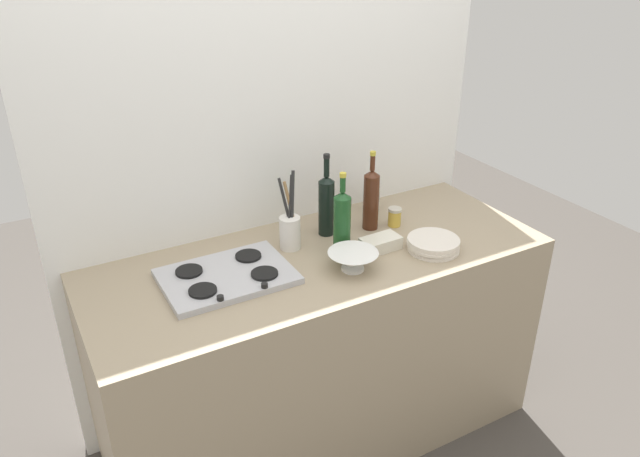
{
  "coord_description": "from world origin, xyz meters",
  "views": [
    {
      "loc": [
        -1.0,
        -1.8,
        2.07
      ],
      "look_at": [
        0.0,
        0.0,
        1.02
      ],
      "focal_mm": 34.31,
      "sensor_mm": 36.0,
      "label": 1
    }
  ],
  "objects_px": {
    "butter_dish": "(381,243)",
    "utensil_crock": "(290,229)",
    "wine_bottle_mid_left": "(371,198)",
    "condiment_jar_front": "(373,199)",
    "stovetop_hob": "(227,276)",
    "plate_stack": "(433,244)",
    "wine_bottle_mid_right": "(342,221)",
    "mixing_bowl": "(353,260)",
    "wine_bottle_leftmost": "(326,204)",
    "condiment_jar_rear": "(395,217)"
  },
  "relations": [
    {
      "from": "wine_bottle_mid_left",
      "to": "condiment_jar_front",
      "type": "relative_size",
      "value": 3.05
    },
    {
      "from": "wine_bottle_mid_right",
      "to": "condiment_jar_rear",
      "type": "height_order",
      "value": "wine_bottle_mid_right"
    },
    {
      "from": "mixing_bowl",
      "to": "butter_dish",
      "type": "distance_m",
      "value": 0.2
    },
    {
      "from": "plate_stack",
      "to": "wine_bottle_mid_left",
      "type": "height_order",
      "value": "wine_bottle_mid_left"
    },
    {
      "from": "stovetop_hob",
      "to": "condiment_jar_front",
      "type": "height_order",
      "value": "condiment_jar_front"
    },
    {
      "from": "plate_stack",
      "to": "butter_dish",
      "type": "relative_size",
      "value": 1.35
    },
    {
      "from": "wine_bottle_mid_left",
      "to": "utensil_crock",
      "type": "relative_size",
      "value": 1.07
    },
    {
      "from": "wine_bottle_mid_right",
      "to": "condiment_jar_front",
      "type": "relative_size",
      "value": 2.96
    },
    {
      "from": "plate_stack",
      "to": "condiment_jar_front",
      "type": "distance_m",
      "value": 0.42
    },
    {
      "from": "wine_bottle_mid_right",
      "to": "mixing_bowl",
      "type": "xyz_separation_m",
      "value": [
        -0.04,
        -0.14,
        -0.09
      ]
    },
    {
      "from": "condiment_jar_front",
      "to": "wine_bottle_mid_left",
      "type": "bearing_deg",
      "value": -126.78
    },
    {
      "from": "condiment_jar_front",
      "to": "mixing_bowl",
      "type": "bearing_deg",
      "value": -131.43
    },
    {
      "from": "wine_bottle_leftmost",
      "to": "condiment_jar_rear",
      "type": "bearing_deg",
      "value": -14.69
    },
    {
      "from": "wine_bottle_leftmost",
      "to": "mixing_bowl",
      "type": "relative_size",
      "value": 1.84
    },
    {
      "from": "utensil_crock",
      "to": "condiment_jar_rear",
      "type": "height_order",
      "value": "utensil_crock"
    },
    {
      "from": "wine_bottle_mid_left",
      "to": "utensil_crock",
      "type": "distance_m",
      "value": 0.38
    },
    {
      "from": "stovetop_hob",
      "to": "condiment_jar_rear",
      "type": "relative_size",
      "value": 5.75
    },
    {
      "from": "wine_bottle_mid_left",
      "to": "condiment_jar_rear",
      "type": "distance_m",
      "value": 0.14
    },
    {
      "from": "stovetop_hob",
      "to": "utensil_crock",
      "type": "height_order",
      "value": "utensil_crock"
    },
    {
      "from": "wine_bottle_mid_left",
      "to": "butter_dish",
      "type": "bearing_deg",
      "value": -110.86
    },
    {
      "from": "wine_bottle_mid_right",
      "to": "wine_bottle_leftmost",
      "type": "bearing_deg",
      "value": 82.32
    },
    {
      "from": "mixing_bowl",
      "to": "condiment_jar_rear",
      "type": "relative_size",
      "value": 2.35
    },
    {
      "from": "wine_bottle_mid_right",
      "to": "condiment_jar_rear",
      "type": "xyz_separation_m",
      "value": [
        0.31,
        0.08,
        -0.09
      ]
    },
    {
      "from": "wine_bottle_leftmost",
      "to": "wine_bottle_mid_left",
      "type": "height_order",
      "value": "wine_bottle_leftmost"
    },
    {
      "from": "wine_bottle_mid_left",
      "to": "wine_bottle_mid_right",
      "type": "xyz_separation_m",
      "value": [
        -0.21,
        -0.12,
        -0.0
      ]
    },
    {
      "from": "stovetop_hob",
      "to": "mixing_bowl",
      "type": "distance_m",
      "value": 0.46
    },
    {
      "from": "plate_stack",
      "to": "mixing_bowl",
      "type": "bearing_deg",
      "value": 176.11
    },
    {
      "from": "condiment_jar_rear",
      "to": "butter_dish",
      "type": "bearing_deg",
      "value": -139.31
    },
    {
      "from": "stovetop_hob",
      "to": "wine_bottle_mid_right",
      "type": "bearing_deg",
      "value": -2.4
    },
    {
      "from": "plate_stack",
      "to": "wine_bottle_leftmost",
      "type": "bearing_deg",
      "value": 132.46
    },
    {
      "from": "stovetop_hob",
      "to": "wine_bottle_mid_left",
      "type": "height_order",
      "value": "wine_bottle_mid_left"
    },
    {
      "from": "wine_bottle_mid_left",
      "to": "plate_stack",
      "type": "bearing_deg",
      "value": -68.63
    },
    {
      "from": "plate_stack",
      "to": "wine_bottle_mid_right",
      "type": "distance_m",
      "value": 0.38
    },
    {
      "from": "wine_bottle_mid_left",
      "to": "butter_dish",
      "type": "height_order",
      "value": "wine_bottle_mid_left"
    },
    {
      "from": "mixing_bowl",
      "to": "condiment_jar_front",
      "type": "height_order",
      "value": "condiment_jar_front"
    },
    {
      "from": "wine_bottle_mid_left",
      "to": "condiment_jar_front",
      "type": "bearing_deg",
      "value": 53.22
    },
    {
      "from": "wine_bottle_leftmost",
      "to": "wine_bottle_mid_left",
      "type": "bearing_deg",
      "value": -13.09
    },
    {
      "from": "wine_bottle_leftmost",
      "to": "wine_bottle_mid_left",
      "type": "distance_m",
      "value": 0.19
    },
    {
      "from": "mixing_bowl",
      "to": "condiment_jar_rear",
      "type": "xyz_separation_m",
      "value": [
        0.35,
        0.23,
        0.0
      ]
    },
    {
      "from": "plate_stack",
      "to": "wine_bottle_mid_left",
      "type": "relative_size",
      "value": 0.62
    },
    {
      "from": "plate_stack",
      "to": "butter_dish",
      "type": "xyz_separation_m",
      "value": [
        -0.18,
        0.1,
        0.0
      ]
    },
    {
      "from": "plate_stack",
      "to": "utensil_crock",
      "type": "distance_m",
      "value": 0.57
    },
    {
      "from": "butter_dish",
      "to": "utensil_crock",
      "type": "xyz_separation_m",
      "value": [
        -0.3,
        0.18,
        0.05
      ]
    },
    {
      "from": "wine_bottle_mid_left",
      "to": "wine_bottle_mid_right",
      "type": "relative_size",
      "value": 1.03
    },
    {
      "from": "mixing_bowl",
      "to": "butter_dish",
      "type": "height_order",
      "value": "mixing_bowl"
    },
    {
      "from": "wine_bottle_mid_left",
      "to": "mixing_bowl",
      "type": "xyz_separation_m",
      "value": [
        -0.25,
        -0.26,
        -0.09
      ]
    },
    {
      "from": "condiment_jar_front",
      "to": "butter_dish",
      "type": "bearing_deg",
      "value": -118.34
    },
    {
      "from": "mixing_bowl",
      "to": "condiment_jar_rear",
      "type": "distance_m",
      "value": 0.41
    },
    {
      "from": "wine_bottle_mid_right",
      "to": "butter_dish",
      "type": "distance_m",
      "value": 0.19
    },
    {
      "from": "utensil_crock",
      "to": "condiment_jar_rear",
      "type": "relative_size",
      "value": 3.93
    }
  ]
}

